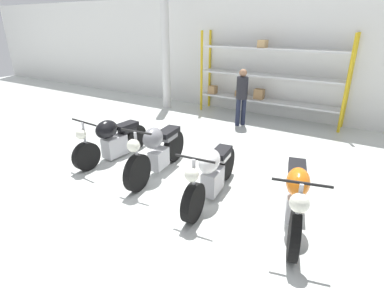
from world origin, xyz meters
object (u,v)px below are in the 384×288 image
at_px(person_browsing, 242,93).
at_px(motorcycle_grey, 157,150).
at_px(motorcycle_black, 112,140).
at_px(motorcycle_orange, 296,195).
at_px(motorcycle_white, 212,173).
at_px(shelving_rack, 265,77).

bearing_deg(person_browsing, motorcycle_grey, 124.79).
relative_size(motorcycle_grey, person_browsing, 1.27).
bearing_deg(motorcycle_grey, person_browsing, 170.60).
bearing_deg(motorcycle_black, person_browsing, 161.63).
height_order(motorcycle_grey, motorcycle_orange, motorcycle_grey).
distance_m(motorcycle_grey, motorcycle_white, 1.31).
bearing_deg(motorcycle_grey, shelving_rack, 168.18).
bearing_deg(motorcycle_orange, shelving_rack, -169.89).
relative_size(motorcycle_white, motorcycle_orange, 1.01).
bearing_deg(motorcycle_white, person_browsing, -170.07).
relative_size(shelving_rack, motorcycle_white, 2.13).
bearing_deg(motorcycle_grey, motorcycle_black, -100.53).
height_order(motorcycle_grey, person_browsing, person_browsing).
xyz_separation_m(motorcycle_white, person_browsing, (-1.15, 3.87, 0.49)).
distance_m(motorcycle_black, motorcycle_orange, 3.97).
xyz_separation_m(shelving_rack, motorcycle_orange, (2.28, -5.01, -0.76)).
distance_m(shelving_rack, motorcycle_black, 5.08).
bearing_deg(motorcycle_orange, motorcycle_white, -105.28).
xyz_separation_m(motorcycle_white, motorcycle_orange, (1.38, -0.02, 0.05)).
bearing_deg(motorcycle_orange, motorcycle_grey, -108.71).
relative_size(motorcycle_grey, motorcycle_orange, 0.99).
distance_m(shelving_rack, motorcycle_orange, 5.55).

